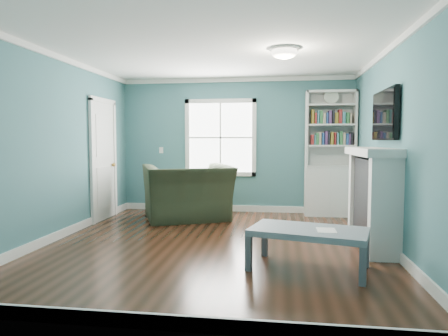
# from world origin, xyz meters

# --- Properties ---
(floor) EXTENTS (5.00, 5.00, 0.00)m
(floor) POSITION_xyz_m (0.00, 0.00, 0.00)
(floor) COLOR black
(floor) RESTS_ON ground
(room_walls) EXTENTS (5.00, 5.00, 5.00)m
(room_walls) POSITION_xyz_m (0.00, 0.00, 1.58)
(room_walls) COLOR #3D6F77
(room_walls) RESTS_ON ground
(trim) EXTENTS (4.50, 5.00, 2.60)m
(trim) POSITION_xyz_m (0.00, 0.00, 1.24)
(trim) COLOR white
(trim) RESTS_ON ground
(window) EXTENTS (1.40, 0.06, 1.50)m
(window) POSITION_xyz_m (-0.30, 2.49, 1.45)
(window) COLOR white
(window) RESTS_ON room_walls
(bookshelf) EXTENTS (0.90, 0.35, 2.31)m
(bookshelf) POSITION_xyz_m (1.77, 2.30, 0.92)
(bookshelf) COLOR silver
(bookshelf) RESTS_ON ground
(fireplace) EXTENTS (0.44, 1.58, 1.30)m
(fireplace) POSITION_xyz_m (2.08, 0.20, 0.64)
(fireplace) COLOR black
(fireplace) RESTS_ON ground
(tv) EXTENTS (0.06, 1.10, 0.65)m
(tv) POSITION_xyz_m (2.20, 0.20, 1.72)
(tv) COLOR black
(tv) RESTS_ON fireplace
(door) EXTENTS (0.12, 0.98, 2.17)m
(door) POSITION_xyz_m (-2.22, 1.40, 1.07)
(door) COLOR silver
(door) RESTS_ON ground
(ceiling_fixture) EXTENTS (0.38, 0.38, 0.15)m
(ceiling_fixture) POSITION_xyz_m (0.90, 0.10, 2.55)
(ceiling_fixture) COLOR white
(ceiling_fixture) RESTS_ON room_walls
(light_switch) EXTENTS (0.08, 0.01, 0.12)m
(light_switch) POSITION_xyz_m (-1.50, 2.48, 1.20)
(light_switch) COLOR white
(light_switch) RESTS_ON room_walls
(recliner) EXTENTS (1.73, 1.47, 1.29)m
(recliner) POSITION_xyz_m (-0.76, 1.60, 0.64)
(recliner) COLOR black
(recliner) RESTS_ON ground
(coffee_table) EXTENTS (1.35, 0.95, 0.45)m
(coffee_table) POSITION_xyz_m (1.17, -0.91, 0.39)
(coffee_table) COLOR #464C54
(coffee_table) RESTS_ON ground
(paper_sheet) EXTENTS (0.20, 0.25, 0.00)m
(paper_sheet) POSITION_xyz_m (1.35, -0.97, 0.45)
(paper_sheet) COLOR white
(paper_sheet) RESTS_ON coffee_table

